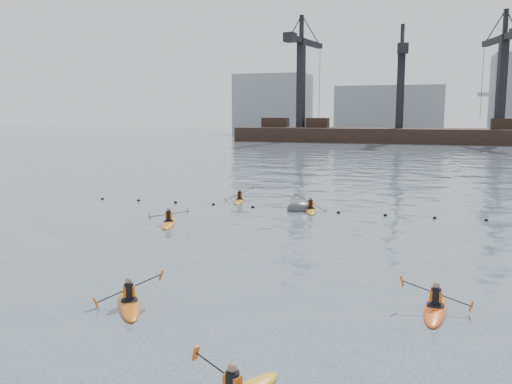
# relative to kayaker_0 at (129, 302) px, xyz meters

# --- Properties ---
(ground) EXTENTS (400.00, 400.00, 0.00)m
(ground) POSITION_rel_kayaker_0_xyz_m (3.09, -3.05, -0.11)
(ground) COLOR #3C4958
(ground) RESTS_ON ground
(float_line) EXTENTS (33.24, 0.73, 0.24)m
(float_line) POSITION_rel_kayaker_0_xyz_m (2.59, 19.49, -0.08)
(float_line) COLOR black
(float_line) RESTS_ON ground
(barge_pier) EXTENTS (72.00, 19.30, 29.50)m
(barge_pier) POSITION_rel_kayaker_0_xyz_m (2.86, 106.95, 1.79)
(barge_pier) COLOR black
(barge_pier) RESTS_ON ground
(skyline) EXTENTS (141.00, 28.00, 22.00)m
(skyline) POSITION_rel_kayaker_0_xyz_m (5.32, 147.23, 9.14)
(skyline) COLOR gray
(skyline) RESTS_ON ground
(kayaker_0) EXTENTS (2.48, 3.28, 1.29)m
(kayaker_0) POSITION_rel_kayaker_0_xyz_m (0.00, 0.00, 0.00)
(kayaker_0) COLOR #C96313
(kayaker_0) RESTS_ON ground
(kayaker_2) EXTENTS (2.26, 3.53, 1.12)m
(kayaker_2) POSITION_rel_kayaker_0_xyz_m (-4.93, 12.71, 0.00)
(kayaker_2) COLOR orange
(kayaker_2) RESTS_ON ground
(kayaker_3) EXTENTS (2.30, 3.38, 1.38)m
(kayaker_3) POSITION_rel_kayaker_0_xyz_m (2.16, 19.49, -0.00)
(kayaker_3) COLOR #BF8E16
(kayaker_3) RESTS_ON ground
(kayaker_4) EXTENTS (2.38, 3.52, 1.21)m
(kayaker_4) POSITION_rel_kayaker_0_xyz_m (9.99, 2.68, 0.00)
(kayaker_4) COLOR #F25A16
(kayaker_4) RESTS_ON ground
(kayaker_5) EXTENTS (2.31, 3.39, 1.34)m
(kayaker_5) POSITION_rel_kayaker_0_xyz_m (-3.66, 21.71, -0.00)
(kayaker_5) COLOR #BF7D16
(kayaker_5) RESTS_ON ground
(mooring_buoy) EXTENTS (2.65, 2.68, 1.57)m
(mooring_buoy) POSITION_rel_kayaker_0_xyz_m (1.53, 19.68, -0.11)
(mooring_buoy) COLOR #383B3D
(mooring_buoy) RESTS_ON ground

